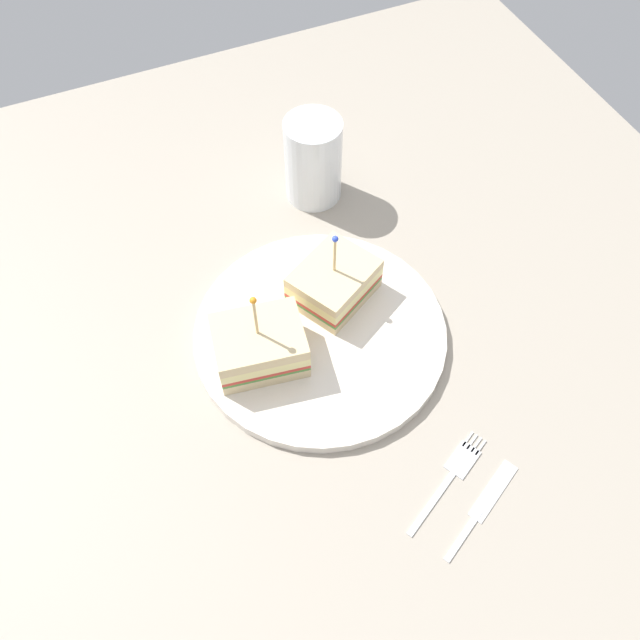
% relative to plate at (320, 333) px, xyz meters
% --- Properties ---
extents(ground_plane, '(1.09, 1.09, 0.02)m').
position_rel_plate_xyz_m(ground_plane, '(0.00, 0.00, -0.02)').
color(ground_plane, '#9E9384').
extents(plate, '(0.28, 0.28, 0.01)m').
position_rel_plate_xyz_m(plate, '(0.00, 0.00, 0.00)').
color(plate, silver).
rests_on(plate, ground_plane).
extents(sandwich_half_front, '(0.11, 0.10, 0.10)m').
position_rel_plate_xyz_m(sandwich_half_front, '(0.03, 0.04, 0.03)').
color(sandwich_half_front, beige).
rests_on(sandwich_half_front, plate).
extents(sandwich_half_back, '(0.10, 0.09, 0.11)m').
position_rel_plate_xyz_m(sandwich_half_back, '(-0.07, -0.01, 0.03)').
color(sandwich_half_back, beige).
rests_on(sandwich_half_back, plate).
extents(drink_glass, '(0.07, 0.07, 0.11)m').
position_rel_plate_xyz_m(drink_glass, '(0.08, 0.21, 0.04)').
color(drink_glass, gold).
rests_on(drink_glass, ground_plane).
extents(fork, '(0.12, 0.07, 0.00)m').
position_rel_plate_xyz_m(fork, '(0.06, -0.20, -0.00)').
color(fork, silver).
rests_on(fork, ground_plane).
extents(knife, '(0.11, 0.06, 0.00)m').
position_rel_plate_xyz_m(knife, '(0.07, -0.24, -0.00)').
color(knife, silver).
rests_on(knife, ground_plane).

